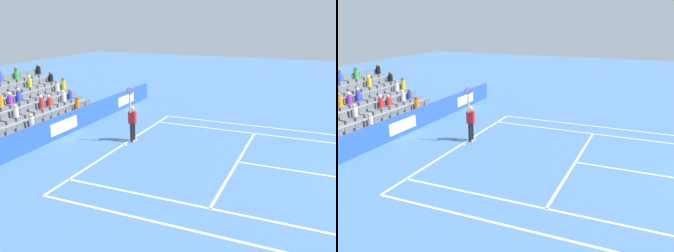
% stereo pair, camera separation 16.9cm
% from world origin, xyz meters
% --- Properties ---
extents(line_baseline, '(10.97, 0.10, 0.01)m').
position_xyz_m(line_baseline, '(0.00, -11.89, 0.00)').
color(line_baseline, white).
rests_on(line_baseline, ground).
extents(line_service, '(8.23, 0.10, 0.01)m').
position_xyz_m(line_service, '(0.00, -6.40, 0.00)').
color(line_service, white).
rests_on(line_service, ground).
extents(line_centre_service, '(0.10, 6.40, 0.01)m').
position_xyz_m(line_centre_service, '(0.00, -3.20, 0.00)').
color(line_centre_service, white).
rests_on(line_centre_service, ground).
extents(line_singles_sideline_left, '(0.10, 11.89, 0.01)m').
position_xyz_m(line_singles_sideline_left, '(4.12, -5.95, 0.00)').
color(line_singles_sideline_left, white).
rests_on(line_singles_sideline_left, ground).
extents(line_singles_sideline_right, '(0.10, 11.89, 0.01)m').
position_xyz_m(line_singles_sideline_right, '(-4.12, -5.95, 0.00)').
color(line_singles_sideline_right, white).
rests_on(line_singles_sideline_right, ground).
extents(line_doubles_sideline_left, '(0.10, 11.89, 0.01)m').
position_xyz_m(line_doubles_sideline_left, '(5.49, -5.95, 0.00)').
color(line_doubles_sideline_left, white).
rests_on(line_doubles_sideline_left, ground).
extents(line_doubles_sideline_right, '(0.10, 11.89, 0.01)m').
position_xyz_m(line_doubles_sideline_right, '(-5.49, -5.95, 0.00)').
color(line_doubles_sideline_right, white).
rests_on(line_doubles_sideline_right, ground).
extents(line_centre_mark, '(0.10, 0.20, 0.01)m').
position_xyz_m(line_centre_mark, '(0.00, -11.79, 0.00)').
color(line_centre_mark, white).
rests_on(line_centre_mark, ground).
extents(sponsor_barrier, '(19.26, 0.22, 1.09)m').
position_xyz_m(sponsor_barrier, '(0.00, -15.40, 0.54)').
color(sponsor_barrier, blue).
rests_on(sponsor_barrier, ground).
extents(tennis_player, '(0.53, 0.38, 2.85)m').
position_xyz_m(tennis_player, '(-0.63, -11.71, 0.99)').
color(tennis_player, black).
rests_on(tennis_player, ground).
extents(stadium_stand, '(8.68, 4.75, 3.03)m').
position_xyz_m(stadium_stand, '(-0.00, -18.97, 0.83)').
color(stadium_stand, gray).
rests_on(stadium_stand, ground).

